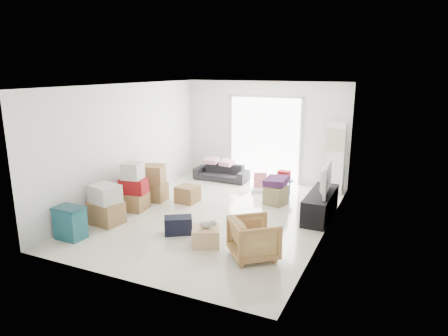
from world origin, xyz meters
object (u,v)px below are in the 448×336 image
wood_crate (206,236)px  tv_console (320,205)px  kids_table (284,178)px  ac_tower (335,158)px  storage_bins (70,223)px  television (321,189)px  sofa (221,170)px  ottoman (276,195)px  armchair (254,237)px

wood_crate → tv_console: bearing=55.0°
kids_table → wood_crate: kids_table is taller
tv_console → ac_tower: bearing=91.5°
storage_bins → kids_table: 4.95m
television → sofa: (-3.07, 1.71, -0.30)m
ottoman → kids_table: bearing=92.3°
sofa → storage_bins: (-0.83, -4.71, 0.01)m
ac_tower → sofa: 3.08m
tv_console → television: television is taller
armchair → kids_table: armchair is taller
sofa → ottoman: (1.99, -1.32, -0.07)m
ac_tower → armchair: bearing=-97.6°
sofa → wood_crate: size_ratio=3.19×
ac_tower → tv_console: bearing=-88.5°
ottoman → kids_table: 0.74m
storage_bins → wood_crate: size_ratio=1.28×
television → kids_table: (-1.11, 1.09, -0.16)m
ottoman → storage_bins: bearing=-129.8°
storage_bins → kids_table: (2.79, 4.09, 0.13)m
ac_tower → television: ac_tower is taller
television → storage_bins: (-3.90, -3.00, -0.30)m
ac_tower → armchair: (-0.56, -4.18, -0.51)m
television → kids_table: size_ratio=1.76×
television → storage_bins: television is taller
ac_tower → armchair: size_ratio=2.38×
kids_table → ac_tower: bearing=35.8°
armchair → storage_bins: (-3.29, -0.67, -0.06)m
ac_tower → storage_bins: 6.22m
ottoman → wood_crate: bearing=-100.1°
television → ottoman: television is taller
ottoman → kids_table: (-0.03, 0.71, 0.22)m
armchair → ottoman: size_ratio=1.67×
tv_console → ottoman: size_ratio=3.60×
ac_tower → kids_table: (-1.06, -0.77, -0.44)m
tv_console → storage_bins: storage_bins is taller
armchair → wood_crate: armchair is taller
armchair → kids_table: (-0.50, 3.42, 0.07)m
armchair → ottoman: 2.76m
ac_tower → ottoman: 1.92m
television → armchair: bearing=161.0°
television → armchair: (-0.61, -2.32, -0.23)m
tv_console → storage_bins: 4.92m
ac_tower → tv_console: 1.96m
sofa → armchair: 4.73m
television → wood_crate: size_ratio=2.30×
storage_bins → ottoman: 4.40m
ac_tower → tv_console: ac_tower is taller
television → ottoman: size_ratio=2.46×
tv_console → television: (0.00, 0.00, 0.34)m
television → ottoman: bearing=66.2°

